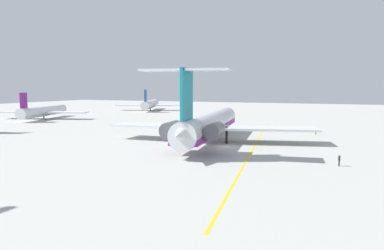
{
  "coord_description": "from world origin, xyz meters",
  "views": [
    {
      "loc": [
        -66.12,
        -21.64,
        11.17
      ],
      "look_at": [
        4.47,
        8.96,
        3.3
      ],
      "focal_mm": 34.93,
      "sensor_mm": 36.0,
      "label": 1
    }
  ],
  "objects_px": {
    "ground_crew_near_tail": "(339,159)",
    "safety_cone_wingtip": "(280,129)",
    "safety_cone_nose": "(172,126)",
    "airliner_far_right": "(151,104)",
    "ground_crew_near_nose": "(316,130)",
    "main_jetliner": "(209,124)",
    "airliner_mid_right": "(45,111)"
  },
  "relations": [
    {
      "from": "airliner_far_right",
      "to": "safety_cone_wingtip",
      "type": "relative_size",
      "value": 58.99
    },
    {
      "from": "main_jetliner",
      "to": "airliner_mid_right",
      "type": "height_order",
      "value": "main_jetliner"
    },
    {
      "from": "main_jetliner",
      "to": "airliner_far_right",
      "type": "height_order",
      "value": "main_jetliner"
    },
    {
      "from": "airliner_far_right",
      "to": "ground_crew_near_tail",
      "type": "distance_m",
      "value": 132.9
    },
    {
      "from": "ground_crew_near_tail",
      "to": "ground_crew_near_nose",
      "type": "bearing_deg",
      "value": -120.78
    },
    {
      "from": "airliner_mid_right",
      "to": "ground_crew_near_nose",
      "type": "height_order",
      "value": "airliner_mid_right"
    },
    {
      "from": "ground_crew_near_nose",
      "to": "safety_cone_wingtip",
      "type": "bearing_deg",
      "value": 170.97
    },
    {
      "from": "airliner_mid_right",
      "to": "ground_crew_near_nose",
      "type": "distance_m",
      "value": 92.04
    },
    {
      "from": "ground_crew_near_tail",
      "to": "safety_cone_nose",
      "type": "bearing_deg",
      "value": -80.27
    },
    {
      "from": "ground_crew_near_tail",
      "to": "safety_cone_nose",
      "type": "xyz_separation_m",
      "value": [
        36.4,
        44.42,
        -0.81
      ]
    },
    {
      "from": "main_jetliner",
      "to": "ground_crew_near_nose",
      "type": "xyz_separation_m",
      "value": [
        21.74,
        -18.56,
        -2.73
      ]
    },
    {
      "from": "airliner_far_right",
      "to": "ground_crew_near_nose",
      "type": "height_order",
      "value": "airliner_far_right"
    },
    {
      "from": "safety_cone_nose",
      "to": "airliner_mid_right",
      "type": "bearing_deg",
      "value": 82.47
    },
    {
      "from": "airliner_mid_right",
      "to": "safety_cone_nose",
      "type": "relative_size",
      "value": 55.97
    },
    {
      "from": "main_jetliner",
      "to": "ground_crew_near_nose",
      "type": "relative_size",
      "value": 27.77
    },
    {
      "from": "ground_crew_near_tail",
      "to": "safety_cone_wingtip",
      "type": "bearing_deg",
      "value": -109.93
    },
    {
      "from": "ground_crew_near_tail",
      "to": "safety_cone_nose",
      "type": "height_order",
      "value": "ground_crew_near_tail"
    },
    {
      "from": "main_jetliner",
      "to": "safety_cone_wingtip",
      "type": "relative_size",
      "value": 87.43
    },
    {
      "from": "airliner_mid_right",
      "to": "safety_cone_nose",
      "type": "height_order",
      "value": "airliner_mid_right"
    },
    {
      "from": "main_jetliner",
      "to": "ground_crew_near_tail",
      "type": "xyz_separation_m",
      "value": [
        -13.35,
        -24.84,
        -2.74
      ]
    },
    {
      "from": "airliner_mid_right",
      "to": "ground_crew_near_tail",
      "type": "xyz_separation_m",
      "value": [
        -43.47,
        -97.93,
        -1.67
      ]
    },
    {
      "from": "ground_crew_near_nose",
      "to": "safety_cone_wingtip",
      "type": "distance_m",
      "value": 10.89
    },
    {
      "from": "main_jetliner",
      "to": "ground_crew_near_tail",
      "type": "relative_size",
      "value": 28.09
    },
    {
      "from": "ground_crew_near_nose",
      "to": "main_jetliner",
      "type": "bearing_deg",
      "value": -108.68
    },
    {
      "from": "ground_crew_near_nose",
      "to": "safety_cone_nose",
      "type": "bearing_deg",
      "value": -160.16
    },
    {
      "from": "safety_cone_wingtip",
      "to": "airliner_far_right",
      "type": "bearing_deg",
      "value": 50.53
    },
    {
      "from": "ground_crew_near_nose",
      "to": "safety_cone_wingtip",
      "type": "height_order",
      "value": "ground_crew_near_nose"
    },
    {
      "from": "main_jetliner",
      "to": "airliner_mid_right",
      "type": "distance_m",
      "value": 79.06
    },
    {
      "from": "ground_crew_near_nose",
      "to": "safety_cone_wingtip",
      "type": "relative_size",
      "value": 3.15
    },
    {
      "from": "main_jetliner",
      "to": "safety_cone_nose",
      "type": "bearing_deg",
      "value": 31.06
    },
    {
      "from": "ground_crew_near_nose",
      "to": "airliner_mid_right",
      "type": "bearing_deg",
      "value": -163.42
    },
    {
      "from": "airliner_mid_right",
      "to": "ground_crew_near_nose",
      "type": "relative_size",
      "value": 17.78
    }
  ]
}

